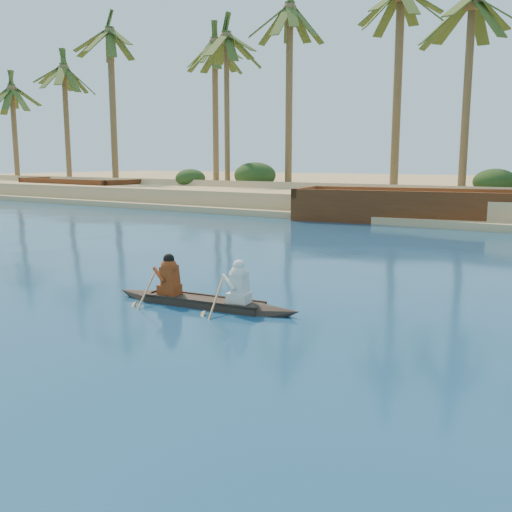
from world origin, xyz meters
The scene contains 4 objects.
ground centered at (0.00, 0.00, 0.00)m, with size 160.00×160.00×0.00m, color navy.
canoe centered at (-5.55, 4.32, 0.25)m, with size 4.71×1.22×1.29m.
barge_left centered at (-37.42, 27.00, 0.70)m, with size 12.28×4.81×2.01m.
barge_mid centered at (-7.56, 24.29, 0.70)m, with size 12.61×6.17×2.01m.
Camera 1 is at (2.31, -5.36, 3.23)m, focal length 40.00 mm.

